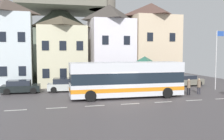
% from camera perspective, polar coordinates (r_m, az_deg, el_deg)
% --- Properties ---
extents(ground_plane, '(40.00, 60.00, 0.07)m').
position_cam_1_polar(ground_plane, '(23.09, 2.78, -6.79)').
color(ground_plane, '#514C4E').
extents(townhouse_00, '(6.04, 5.61, 10.63)m').
position_cam_1_polar(townhouse_00, '(33.69, -22.46, 5.55)').
color(townhouse_00, silver).
rests_on(townhouse_00, ground_plane).
extents(townhouse_01, '(5.94, 6.69, 8.87)m').
position_cam_1_polar(townhouse_01, '(33.98, -11.21, 4.30)').
color(townhouse_01, beige).
rests_on(townhouse_01, ground_plane).
extents(townhouse_02, '(5.50, 6.79, 10.58)m').
position_cam_1_polar(townhouse_02, '(35.04, -0.55, 5.78)').
color(townhouse_02, white).
rests_on(townhouse_02, ground_plane).
extents(townhouse_03, '(6.27, 6.65, 11.04)m').
position_cam_1_polar(townhouse_03, '(36.93, 8.65, 6.02)').
color(townhouse_03, beige).
rests_on(townhouse_03, ground_plane).
extents(hilltop_castle, '(33.59, 33.59, 21.87)m').
position_cam_1_polar(hilltop_castle, '(50.52, -11.38, 7.87)').
color(hilltop_castle, '#566152').
rests_on(hilltop_castle, ground_plane).
extents(transit_bus, '(10.69, 2.83, 3.34)m').
position_cam_1_polar(transit_bus, '(24.12, 3.28, -2.19)').
color(transit_bus, silver).
rests_on(transit_bus, ground_plane).
extents(bus_shelter, '(3.60, 3.60, 3.79)m').
position_cam_1_polar(bus_shelter, '(28.10, 7.26, 1.57)').
color(bus_shelter, '#473D33').
rests_on(bus_shelter, ground_plane).
extents(parked_car_00, '(4.10, 2.21, 1.43)m').
position_cam_1_polar(parked_car_00, '(28.31, -10.20, -3.28)').
color(parked_car_00, silver).
rests_on(parked_car_00, ground_plane).
extents(parked_car_01, '(3.88, 2.03, 1.34)m').
position_cam_1_polar(parked_car_01, '(28.43, -19.62, -3.51)').
color(parked_car_01, black).
rests_on(parked_car_01, ground_plane).
extents(parked_car_02, '(4.43, 2.25, 1.33)m').
position_cam_1_polar(parked_car_02, '(33.41, 16.02, -2.28)').
color(parked_car_02, slate).
rests_on(parked_car_02, ground_plane).
extents(pedestrian_00, '(0.36, 0.36, 1.60)m').
position_cam_1_polar(pedestrian_00, '(27.57, 18.73, -3.12)').
color(pedestrian_00, '#2D2D38').
rests_on(pedestrian_00, ground_plane).
extents(pedestrian_01, '(0.31, 0.30, 1.59)m').
position_cam_1_polar(pedestrian_01, '(29.03, 15.23, -2.74)').
color(pedestrian_01, '#2D2D38').
rests_on(pedestrian_01, ground_plane).
extents(pedestrian_02, '(0.33, 0.33, 1.61)m').
position_cam_1_polar(pedestrian_02, '(26.70, 16.64, -3.38)').
color(pedestrian_02, black).
rests_on(pedestrian_02, ground_plane).
extents(pedestrian_03, '(0.29, 0.33, 1.59)m').
position_cam_1_polar(pedestrian_03, '(28.59, 13.54, -2.91)').
color(pedestrian_03, black).
rests_on(pedestrian_03, ground_plane).
extents(public_bench, '(1.61, 0.48, 0.87)m').
position_cam_1_polar(public_bench, '(31.08, 7.27, -2.98)').
color(public_bench, '#473828').
rests_on(public_bench, ground_plane).
extents(flagpole, '(0.95, 0.10, 6.65)m').
position_cam_1_polar(flagpole, '(31.16, 22.23, 3.03)').
color(flagpole, silver).
rests_on(flagpole, ground_plane).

